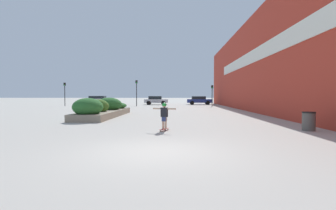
# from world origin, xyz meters

# --- Properties ---
(ground_plane) EXTENTS (300.00, 300.00, 0.00)m
(ground_plane) POSITION_xyz_m (0.00, 0.00, 0.00)
(ground_plane) COLOR #ADA89E
(building_wall_right) EXTENTS (0.67, 48.48, 9.27)m
(building_wall_right) POSITION_xyz_m (8.02, 20.20, 4.64)
(building_wall_right) COLOR #B23323
(building_wall_right) RESTS_ON ground_plane
(planter_box) EXTENTS (2.16, 9.37, 1.45)m
(planter_box) POSITION_xyz_m (-4.96, 12.29, 0.58)
(planter_box) COLOR gray
(planter_box) RESTS_ON ground_plane
(skateboard) EXTENTS (0.42, 0.79, 0.09)m
(skateboard) POSITION_xyz_m (0.06, 4.45, 0.07)
(skateboard) COLOR maroon
(skateboard) RESTS_ON ground_plane
(skateboarder) EXTENTS (1.08, 0.45, 1.20)m
(skateboarder) POSITION_xyz_m (0.06, 4.45, 0.81)
(skateboarder) COLOR tan
(skateboarder) RESTS_ON skateboard
(trash_bin) EXTENTS (0.59, 0.59, 0.87)m
(trash_bin) POSITION_xyz_m (6.66, 4.72, 0.44)
(trash_bin) COLOR #514C47
(trash_bin) RESTS_ON ground_plane
(car_leftmost) EXTENTS (4.79, 2.02, 1.49)m
(car_leftmost) POSITION_xyz_m (-13.49, 37.65, 0.80)
(car_leftmost) COLOR silver
(car_leftmost) RESTS_ON ground_plane
(car_center_left) EXTENTS (3.88, 1.99, 1.56)m
(car_center_left) POSITION_xyz_m (14.55, 36.34, 0.82)
(car_center_left) COLOR maroon
(car_center_left) RESTS_ON ground_plane
(car_center_right) EXTENTS (4.30, 1.93, 1.43)m
(car_center_right) POSITION_xyz_m (4.36, 37.94, 0.77)
(car_center_right) COLOR navy
(car_center_right) RESTS_ON ground_plane
(car_rightmost) EXTENTS (4.01, 1.98, 1.46)m
(car_rightmost) POSITION_xyz_m (-3.10, 37.37, 0.77)
(car_rightmost) COLOR #BCBCC1
(car_rightmost) RESTS_ON ground_plane
(traffic_light_left) EXTENTS (0.28, 0.30, 3.82)m
(traffic_light_left) POSITION_xyz_m (-5.42, 30.84, 2.57)
(traffic_light_left) COLOR black
(traffic_light_left) RESTS_ON ground_plane
(traffic_light_right) EXTENTS (0.28, 0.30, 3.08)m
(traffic_light_right) POSITION_xyz_m (5.64, 30.81, 2.13)
(traffic_light_right) COLOR black
(traffic_light_right) RESTS_ON ground_plane
(traffic_light_far_left) EXTENTS (0.28, 0.30, 3.51)m
(traffic_light_far_left) POSITION_xyz_m (-16.33, 31.25, 2.39)
(traffic_light_far_left) COLOR black
(traffic_light_far_left) RESTS_ON ground_plane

